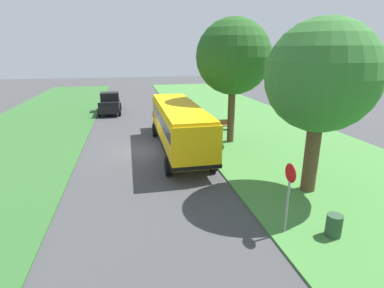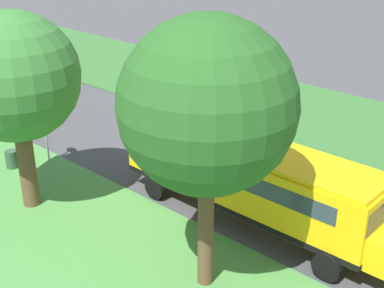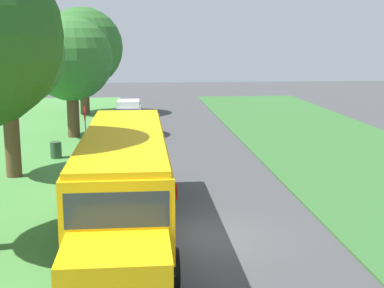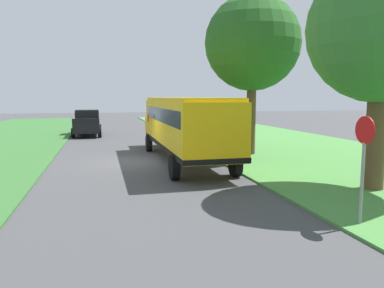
{
  "view_description": "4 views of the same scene",
  "coord_description": "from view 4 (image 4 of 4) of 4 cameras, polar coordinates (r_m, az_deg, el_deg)",
  "views": [
    {
      "loc": [
        0.72,
        19.42,
        6.44
      ],
      "look_at": [
        -2.4,
        4.78,
        1.76
      ],
      "focal_mm": 28.0,
      "sensor_mm": 36.0,
      "label": 1
    },
    {
      "loc": [
        -16.97,
        -9.59,
        11.06
      ],
      "look_at": [
        -0.83,
        5.04,
        1.38
      ],
      "focal_mm": 50.0,
      "sensor_mm": 36.0,
      "label": 2
    },
    {
      "loc": [
        -1.81,
        -15.43,
        5.95
      ],
      "look_at": [
        0.08,
        4.65,
        1.99
      ],
      "focal_mm": 50.0,
      "sensor_mm": 36.0,
      "label": 3
    },
    {
      "loc": [
        1.55,
        18.5,
        3.19
      ],
      "look_at": [
        -1.96,
        4.06,
        1.32
      ],
      "focal_mm": 35.0,
      "sensor_mm": 36.0,
      "label": 4
    }
  ],
  "objects": [
    {
      "name": "oak_tree_roadside_mid",
      "position": [
        14.23,
        26.89,
        15.59
      ],
      "size": [
        4.84,
        4.84,
        7.82
      ],
      "color": "brown",
      "rests_on": "ground"
    },
    {
      "name": "grass_verge",
      "position": [
        22.03,
        18.13,
        -1.4
      ],
      "size": [
        12.0,
        80.0,
        0.08
      ],
      "primitive_type": "cube",
      "color": "#47843D",
      "rests_on": "ground"
    },
    {
      "name": "pickup_truck",
      "position": [
        32.51,
        -15.68,
        3.18
      ],
      "size": [
        2.28,
        5.4,
        2.1
      ],
      "color": "black",
      "rests_on": "ground"
    },
    {
      "name": "stop_sign",
      "position": [
        9.97,
        24.66,
        -1.87
      ],
      "size": [
        0.08,
        0.68,
        2.74
      ],
      "color": "gray",
      "rests_on": "ground"
    },
    {
      "name": "park_bench",
      "position": [
        24.15,
        6.97,
        0.67
      ],
      "size": [
        1.61,
        0.54,
        0.92
      ],
      "color": "brown",
      "rests_on": "ground"
    },
    {
      "name": "school_bus",
      "position": [
        18.41,
        -1.27,
        3.24
      ],
      "size": [
        2.85,
        12.42,
        3.16
      ],
      "color": "yellow",
      "rests_on": "ground"
    },
    {
      "name": "ground_plane",
      "position": [
        18.83,
        -8.75,
        -2.66
      ],
      "size": [
        120.0,
        120.0,
        0.0
      ],
      "primitive_type": "plane",
      "color": "#424244"
    },
    {
      "name": "oak_tree_beside_bus",
      "position": [
        21.0,
        8.98,
        14.85
      ],
      "size": [
        5.1,
        5.1,
        8.6
      ],
      "color": "brown",
      "rests_on": "ground"
    }
  ]
}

